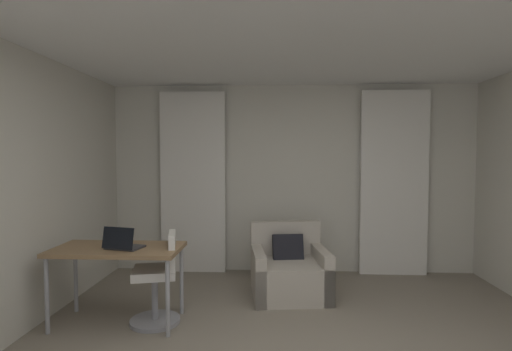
% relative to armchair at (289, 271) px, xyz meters
% --- Properties ---
extents(wall_window, '(5.12, 0.06, 2.60)m').
position_rel_armchair_xyz_m(wall_window, '(0.07, 1.00, 1.03)').
color(wall_window, beige).
rests_on(wall_window, ground).
extents(curtain_left_panel, '(0.90, 0.06, 2.50)m').
position_rel_armchair_xyz_m(curtain_left_panel, '(-1.31, 0.87, 0.98)').
color(curtain_left_panel, silver).
rests_on(curtain_left_panel, ground).
extents(curtain_right_panel, '(0.90, 0.06, 2.50)m').
position_rel_armchair_xyz_m(curtain_right_panel, '(1.44, 0.87, 0.98)').
color(curtain_right_panel, silver).
rests_on(curtain_right_panel, ground).
extents(armchair, '(0.95, 0.93, 0.82)m').
position_rel_armchair_xyz_m(armchair, '(0.00, 0.00, 0.00)').
color(armchair, '#B2A899').
rests_on(armchair, ground).
extents(desk, '(1.21, 0.62, 0.74)m').
position_rel_armchair_xyz_m(desk, '(-1.68, -0.88, 0.40)').
color(desk, olive).
rests_on(desk, ground).
extents(desk_chair, '(0.48, 0.48, 0.88)m').
position_rel_armchair_xyz_m(desk_chair, '(-1.29, -0.85, 0.12)').
color(desk_chair, gray).
rests_on(desk_chair, ground).
extents(laptop, '(0.37, 0.31, 0.22)m').
position_rel_armchair_xyz_m(laptop, '(-1.60, -0.94, 0.52)').
color(laptop, '#2D2D33').
rests_on(laptop, desk).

